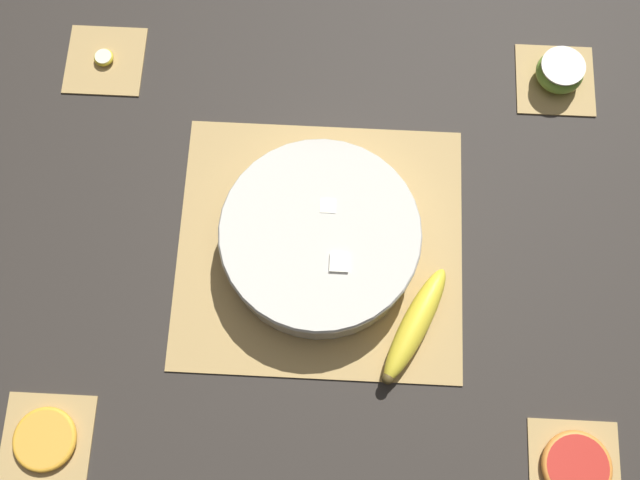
{
  "coord_description": "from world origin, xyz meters",
  "views": [
    {
      "loc": [
        0.02,
        -0.32,
        1.06
      ],
      "look_at": [
        0.0,
        0.0,
        0.03
      ],
      "focal_mm": 42.0,
      "sensor_mm": 36.0,
      "label": 1
    }
  ],
  "objects_px": {
    "apple_half": "(560,72)",
    "banana_coin_single": "(104,57)",
    "whole_banana": "(415,325)",
    "orange_slice_whole": "(45,439)",
    "fruit_salad_bowl": "(320,238)",
    "grapefruit_slice": "(577,467)"
  },
  "relations": [
    {
      "from": "fruit_salad_bowl",
      "to": "orange_slice_whole",
      "type": "height_order",
      "value": "fruit_salad_bowl"
    },
    {
      "from": "fruit_salad_bowl",
      "to": "apple_half",
      "type": "bearing_deg",
      "value": 39.36
    },
    {
      "from": "orange_slice_whole",
      "to": "apple_half",
      "type": "bearing_deg",
      "value": 39.32
    },
    {
      "from": "whole_banana",
      "to": "apple_half",
      "type": "xyz_separation_m",
      "value": [
        0.22,
        0.41,
        0.0
      ]
    },
    {
      "from": "apple_half",
      "to": "banana_coin_single",
      "type": "bearing_deg",
      "value": -180.0
    },
    {
      "from": "fruit_salad_bowl",
      "to": "banana_coin_single",
      "type": "bearing_deg",
      "value": 140.61
    },
    {
      "from": "whole_banana",
      "to": "orange_slice_whole",
      "type": "height_order",
      "value": "whole_banana"
    },
    {
      "from": "orange_slice_whole",
      "to": "banana_coin_single",
      "type": "distance_m",
      "value": 0.59
    },
    {
      "from": "fruit_salad_bowl",
      "to": "apple_half",
      "type": "distance_m",
      "value": 0.46
    },
    {
      "from": "banana_coin_single",
      "to": "grapefruit_slice",
      "type": "xyz_separation_m",
      "value": [
        0.72,
        -0.59,
        0.0
      ]
    },
    {
      "from": "apple_half",
      "to": "banana_coin_single",
      "type": "height_order",
      "value": "apple_half"
    },
    {
      "from": "fruit_salad_bowl",
      "to": "orange_slice_whole",
      "type": "xyz_separation_m",
      "value": [
        -0.36,
        -0.29,
        -0.03
      ]
    },
    {
      "from": "fruit_salad_bowl",
      "to": "banana_coin_single",
      "type": "distance_m",
      "value": 0.47
    },
    {
      "from": "apple_half",
      "to": "banana_coin_single",
      "type": "distance_m",
      "value": 0.72
    },
    {
      "from": "whole_banana",
      "to": "orange_slice_whole",
      "type": "xyz_separation_m",
      "value": [
        -0.5,
        -0.18,
        -0.01
      ]
    },
    {
      "from": "fruit_salad_bowl",
      "to": "whole_banana",
      "type": "xyz_separation_m",
      "value": [
        0.14,
        -0.11,
        -0.02
      ]
    },
    {
      "from": "orange_slice_whole",
      "to": "grapefruit_slice",
      "type": "bearing_deg",
      "value": 0.0
    },
    {
      "from": "banana_coin_single",
      "to": "whole_banana",
      "type": "bearing_deg",
      "value": -39.46
    },
    {
      "from": "orange_slice_whole",
      "to": "grapefruit_slice",
      "type": "relative_size",
      "value": 0.91
    },
    {
      "from": "apple_half",
      "to": "banana_coin_single",
      "type": "relative_size",
      "value": 2.39
    },
    {
      "from": "banana_coin_single",
      "to": "grapefruit_slice",
      "type": "relative_size",
      "value": 0.33
    },
    {
      "from": "whole_banana",
      "to": "orange_slice_whole",
      "type": "distance_m",
      "value": 0.53
    }
  ]
}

